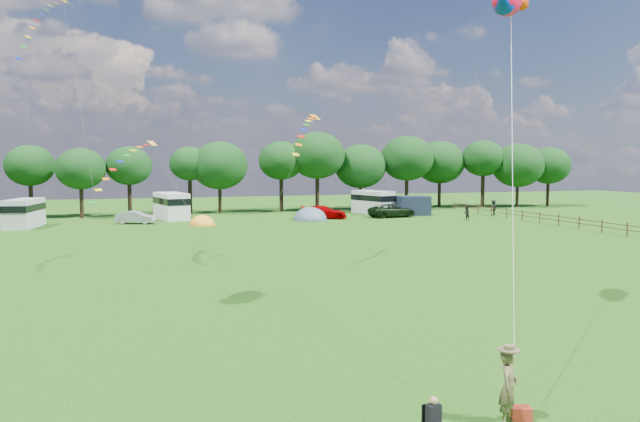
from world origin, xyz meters
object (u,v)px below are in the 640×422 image
object	(u,v)px
car_b	(136,217)
car_c	(324,212)
campervan_b	(24,212)
car_d	(392,211)
fish_kite	(506,0)
tent_greyblue	(310,220)
walker_b	(494,208)
camp_chair	(433,415)
campervan_c	(171,205)
kite_flyer	(509,387)
campervan_d	(373,201)
tent_orange	(202,225)
walker_a	(466,213)

from	to	relation	value
car_b	car_c	xyz separation A→B (m)	(20.30, -0.63, 0.08)
campervan_b	car_c	bearing A→B (deg)	-79.53
car_b	car_d	world-z (taller)	car_d
car_c	fish_kite	bearing A→B (deg)	-176.67
car_b	car_c	bearing A→B (deg)	-72.75
car_d	fish_kite	distance (m)	47.60
tent_greyblue	fish_kite	world-z (taller)	fish_kite
walker_b	campervan_b	bearing A→B (deg)	-30.15
tent_greyblue	fish_kite	bearing A→B (deg)	-95.73
tent_greyblue	fish_kite	size ratio (longest dim) A/B	1.25
car_b	camp_chair	world-z (taller)	car_b
campervan_c	campervan_b	bearing A→B (deg)	94.08
campervan_b	campervan_c	world-z (taller)	campervan_c
kite_flyer	camp_chair	world-z (taller)	kite_flyer
car_c	campervan_b	xyz separation A→B (m)	(-30.88, 0.44, 0.75)
campervan_d	tent_greyblue	world-z (taller)	campervan_d
car_d	campervan_b	world-z (taller)	campervan_b
camp_chair	car_c	bearing A→B (deg)	67.23
tent_orange	tent_greyblue	xyz separation A→B (m)	(12.06, 2.12, -0.00)
tent_greyblue	kite_flyer	distance (m)	53.65
car_b	campervan_b	distance (m)	10.61
car_d	car_b	bearing A→B (deg)	82.14
car_b	car_c	size ratio (longest dim) A/B	0.76
camp_chair	campervan_d	bearing A→B (deg)	61.41
car_b	car_d	bearing A→B (deg)	-72.86
tent_greyblue	walker_b	xyz separation A→B (m)	(22.69, -0.79, 0.91)
walker_b	kite_flyer	bearing A→B (deg)	29.66
car_c	campervan_d	size ratio (longest dim) A/B	0.80
tent_orange	walker_a	world-z (taller)	walker_a
car_d	campervan_b	bearing A→B (deg)	82.94
car_b	kite_flyer	size ratio (longest dim) A/B	2.03
tent_orange	fish_kite	world-z (taller)	fish_kite
walker_a	walker_b	bearing A→B (deg)	-148.51
car_d	tent_orange	xyz separation A→B (m)	(-22.13, -2.67, -0.75)
tent_orange	walker_a	distance (m)	28.60
fish_kite	walker_b	bearing A→B (deg)	7.76
car_d	tent_greyblue	xyz separation A→B (m)	(-10.07, -0.54, -0.75)
car_d	tent_orange	world-z (taller)	car_d
car_d	walker_a	xyz separation A→B (m)	(6.28, -5.88, 0.00)
campervan_d	car_d	bearing A→B (deg)	166.91
campervan_b	fish_kite	world-z (taller)	fish_kite
campervan_d	kite_flyer	world-z (taller)	campervan_d
tent_orange	tent_greyblue	bearing A→B (deg)	9.98
campervan_b	walker_b	xyz separation A→B (m)	(51.73, -2.08, -0.57)
campervan_b	tent_orange	bearing A→B (deg)	-90.09
campervan_c	fish_kite	world-z (taller)	fish_kite
walker_b	car_d	bearing A→B (deg)	-33.88
car_d	campervan_c	bearing A→B (deg)	72.36
car_c	campervan_b	bearing A→B (deg)	100.51
kite_flyer	car_c	bearing A→B (deg)	33.95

